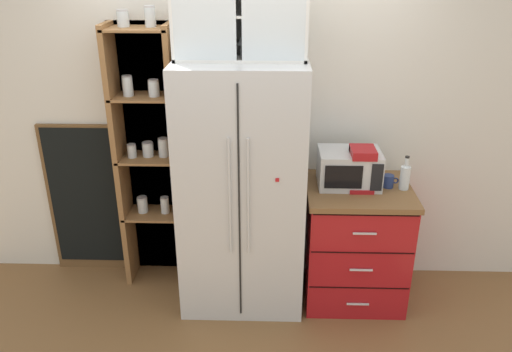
{
  "coord_description": "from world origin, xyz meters",
  "views": [
    {
      "loc": [
        0.2,
        -3.33,
        2.49
      ],
      "look_at": [
        0.1,
        0.01,
        1.01
      ],
      "focal_mm": 35.85,
      "sensor_mm": 36.0,
      "label": 1
    }
  ],
  "objects_px": {
    "microwave": "(349,168)",
    "chalkboard_menu": "(85,199)",
    "mug_charcoal": "(360,182)",
    "bottle_cobalt": "(360,172)",
    "refrigerator": "(242,187)",
    "bottle_clear": "(405,175)",
    "coffee_maker": "(361,167)",
    "mug_navy": "(389,181)"
  },
  "relations": [
    {
      "from": "mug_navy",
      "to": "bottle_clear",
      "type": "distance_m",
      "value": 0.12
    },
    {
      "from": "bottle_clear",
      "to": "bottle_cobalt",
      "type": "bearing_deg",
      "value": 171.45
    },
    {
      "from": "mug_navy",
      "to": "chalkboard_menu",
      "type": "height_order",
      "value": "chalkboard_menu"
    },
    {
      "from": "mug_charcoal",
      "to": "bottle_cobalt",
      "type": "xyz_separation_m",
      "value": [
        -0.0,
        0.03,
        0.07
      ]
    },
    {
      "from": "bottle_cobalt",
      "to": "chalkboard_menu",
      "type": "height_order",
      "value": "chalkboard_menu"
    },
    {
      "from": "microwave",
      "to": "coffee_maker",
      "type": "xyz_separation_m",
      "value": [
        0.08,
        -0.04,
        0.03
      ]
    },
    {
      "from": "microwave",
      "to": "chalkboard_menu",
      "type": "relative_size",
      "value": 0.34
    },
    {
      "from": "microwave",
      "to": "bottle_cobalt",
      "type": "bearing_deg",
      "value": -9.55
    },
    {
      "from": "bottle_cobalt",
      "to": "chalkboard_menu",
      "type": "relative_size",
      "value": 0.19
    },
    {
      "from": "chalkboard_menu",
      "to": "microwave",
      "type": "bearing_deg",
      "value": -6.98
    },
    {
      "from": "chalkboard_menu",
      "to": "refrigerator",
      "type": "bearing_deg",
      "value": -13.99
    },
    {
      "from": "mug_charcoal",
      "to": "coffee_maker",
      "type": "bearing_deg",
      "value": 136.21
    },
    {
      "from": "mug_charcoal",
      "to": "bottle_cobalt",
      "type": "bearing_deg",
      "value": 93.82
    },
    {
      "from": "refrigerator",
      "to": "bottle_clear",
      "type": "xyz_separation_m",
      "value": [
        1.16,
        0.01,
        0.11
      ]
    },
    {
      "from": "refrigerator",
      "to": "coffee_maker",
      "type": "bearing_deg",
      "value": 1.87
    },
    {
      "from": "microwave",
      "to": "mug_charcoal",
      "type": "distance_m",
      "value": 0.13
    },
    {
      "from": "mug_charcoal",
      "to": "mug_navy",
      "type": "bearing_deg",
      "value": 2.79
    },
    {
      "from": "coffee_maker",
      "to": "mug_navy",
      "type": "bearing_deg",
      "value": 2.21
    },
    {
      "from": "mug_charcoal",
      "to": "chalkboard_menu",
      "type": "xyz_separation_m",
      "value": [
        -2.14,
        0.3,
        -0.32
      ]
    },
    {
      "from": "refrigerator",
      "to": "coffee_maker",
      "type": "height_order",
      "value": "refrigerator"
    },
    {
      "from": "mug_navy",
      "to": "refrigerator",
      "type": "bearing_deg",
      "value": -178.06
    },
    {
      "from": "refrigerator",
      "to": "mug_navy",
      "type": "xyz_separation_m",
      "value": [
        1.05,
        0.04,
        0.05
      ]
    },
    {
      "from": "coffee_maker",
      "to": "mug_navy",
      "type": "relative_size",
      "value": 2.77
    },
    {
      "from": "microwave",
      "to": "bottle_clear",
      "type": "distance_m",
      "value": 0.39
    },
    {
      "from": "mug_charcoal",
      "to": "chalkboard_menu",
      "type": "distance_m",
      "value": 2.18
    },
    {
      "from": "mug_charcoal",
      "to": "bottle_cobalt",
      "type": "relative_size",
      "value": 0.46
    },
    {
      "from": "refrigerator",
      "to": "microwave",
      "type": "xyz_separation_m",
      "value": [
        0.77,
        0.07,
        0.13
      ]
    },
    {
      "from": "refrigerator",
      "to": "mug_navy",
      "type": "relative_size",
      "value": 16.42
    },
    {
      "from": "mug_charcoal",
      "to": "refrigerator",
      "type": "bearing_deg",
      "value": -178.27
    },
    {
      "from": "bottle_cobalt",
      "to": "bottle_clear",
      "type": "bearing_deg",
      "value": -8.55
    },
    {
      "from": "microwave",
      "to": "chalkboard_menu",
      "type": "bearing_deg",
      "value": 173.02
    },
    {
      "from": "chalkboard_menu",
      "to": "mug_navy",
      "type": "bearing_deg",
      "value": -6.95
    },
    {
      "from": "chalkboard_menu",
      "to": "mug_charcoal",
      "type": "bearing_deg",
      "value": -7.88
    },
    {
      "from": "mug_navy",
      "to": "bottle_cobalt",
      "type": "bearing_deg",
      "value": 174.23
    },
    {
      "from": "coffee_maker",
      "to": "mug_charcoal",
      "type": "distance_m",
      "value": 0.11
    },
    {
      "from": "mug_charcoal",
      "to": "bottle_clear",
      "type": "height_order",
      "value": "bottle_clear"
    },
    {
      "from": "bottle_clear",
      "to": "bottle_cobalt",
      "type": "xyz_separation_m",
      "value": [
        -0.31,
        0.05,
        -0.0
      ]
    },
    {
      "from": "coffee_maker",
      "to": "bottle_clear",
      "type": "xyz_separation_m",
      "value": [
        0.31,
        -0.02,
        -0.05
      ]
    },
    {
      "from": "mug_navy",
      "to": "chalkboard_menu",
      "type": "bearing_deg",
      "value": 173.05
    },
    {
      "from": "refrigerator",
      "to": "chalkboard_menu",
      "type": "bearing_deg",
      "value": 166.01
    },
    {
      "from": "bottle_clear",
      "to": "coffee_maker",
      "type": "bearing_deg",
      "value": 176.72
    },
    {
      "from": "refrigerator",
      "to": "bottle_cobalt",
      "type": "relative_size",
      "value": 7.46
    }
  ]
}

